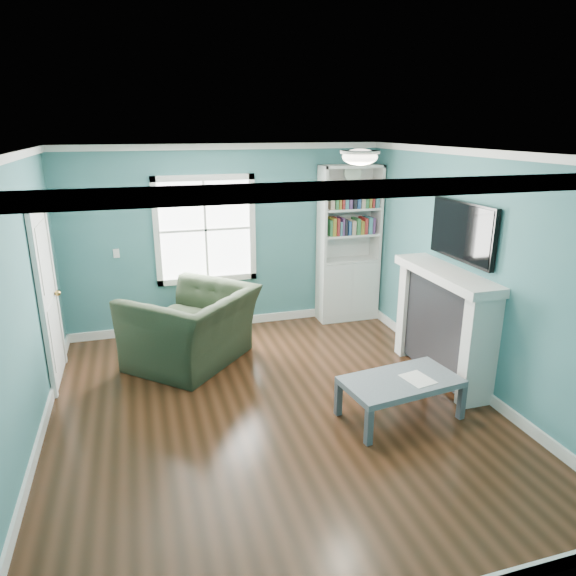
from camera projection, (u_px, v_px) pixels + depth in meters
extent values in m
plane|color=black|center=(274.00, 410.00, 5.33)|extent=(5.00, 5.00, 0.00)
plane|color=#377278|center=(227.00, 239.00, 7.23)|extent=(4.50, 0.00, 4.50)
plane|color=#377278|center=(397.00, 434.00, 2.66)|extent=(4.50, 0.00, 4.50)
plane|color=#377278|center=(16.00, 315.00, 4.33)|extent=(0.00, 5.00, 5.00)
plane|color=#377278|center=(473.00, 273.00, 5.55)|extent=(0.00, 5.00, 5.00)
plane|color=white|center=(272.00, 152.00, 4.55)|extent=(5.00, 5.00, 0.00)
cube|color=white|center=(230.00, 321.00, 7.59)|extent=(4.50, 0.03, 0.12)
cube|color=white|center=(39.00, 441.00, 4.71)|extent=(0.03, 5.00, 0.12)
cube|color=white|center=(461.00, 376.00, 5.92)|extent=(0.03, 5.00, 0.12)
cube|color=white|center=(224.00, 147.00, 6.83)|extent=(4.50, 0.04, 0.08)
cube|color=white|center=(413.00, 188.00, 2.29)|extent=(4.50, 0.04, 0.08)
cube|color=white|center=(485.00, 153.00, 5.17)|extent=(0.04, 5.00, 0.08)
cube|color=white|center=(205.00, 230.00, 7.09)|extent=(1.24, 0.01, 1.34)
cube|color=white|center=(157.00, 233.00, 6.90)|extent=(0.08, 0.06, 1.50)
cube|color=white|center=(252.00, 227.00, 7.26)|extent=(0.08, 0.06, 1.50)
cube|color=white|center=(208.00, 279.00, 7.29)|extent=(1.40, 0.06, 0.08)
cube|color=white|center=(203.00, 178.00, 6.87)|extent=(1.40, 0.06, 0.08)
cube|color=white|center=(206.00, 230.00, 7.08)|extent=(1.24, 0.03, 0.03)
cube|color=white|center=(206.00, 230.00, 7.08)|extent=(0.03, 0.03, 1.34)
cube|color=silver|center=(347.00, 290.00, 7.78)|extent=(0.90, 0.35, 0.90)
cube|color=silver|center=(322.00, 216.00, 7.31)|extent=(0.04, 0.35, 1.40)
cube|color=silver|center=(377.00, 213.00, 7.54)|extent=(0.04, 0.35, 1.40)
cube|color=silver|center=(345.00, 213.00, 7.58)|extent=(0.90, 0.02, 1.40)
cube|color=silver|center=(352.00, 166.00, 7.22)|extent=(0.90, 0.35, 0.04)
cube|color=silver|center=(348.00, 260.00, 7.63)|extent=(0.84, 0.33, 0.03)
cube|color=silver|center=(349.00, 235.00, 7.52)|extent=(0.84, 0.33, 0.03)
cube|color=silver|center=(350.00, 209.00, 7.40)|extent=(0.84, 0.33, 0.03)
cube|color=silver|center=(351.00, 183.00, 7.29)|extent=(0.84, 0.33, 0.03)
cube|color=#33723F|center=(350.00, 226.00, 7.46)|extent=(0.70, 0.25, 0.22)
cube|color=olive|center=(351.00, 200.00, 7.35)|extent=(0.70, 0.25, 0.22)
cylinder|color=beige|center=(353.00, 173.00, 7.21)|extent=(0.26, 0.06, 0.26)
cube|color=black|center=(444.00, 328.00, 5.90)|extent=(0.30, 1.20, 1.10)
cube|color=black|center=(441.00, 344.00, 5.96)|extent=(0.22, 0.65, 0.70)
cube|color=silver|center=(479.00, 352.00, 5.28)|extent=(0.36, 0.16, 1.20)
cube|color=silver|center=(413.00, 309.00, 6.51)|extent=(0.36, 0.16, 1.20)
cube|color=silver|center=(446.00, 274.00, 5.70)|extent=(0.44, 1.58, 0.10)
cube|color=black|center=(463.00, 231.00, 5.59)|extent=(0.06, 1.10, 0.65)
cube|color=silver|center=(47.00, 295.00, 5.70)|extent=(0.04, 0.80, 2.05)
cube|color=white|center=(42.00, 308.00, 5.29)|extent=(0.05, 0.08, 2.13)
cube|color=white|center=(54.00, 284.00, 6.11)|extent=(0.05, 0.08, 2.13)
cube|color=white|center=(34.00, 199.00, 5.38)|extent=(0.05, 0.98, 0.08)
sphere|color=#BF8C3F|center=(58.00, 293.00, 6.01)|extent=(0.07, 0.07, 0.07)
ellipsoid|color=white|center=(360.00, 157.00, 4.90)|extent=(0.34, 0.34, 0.15)
cylinder|color=white|center=(360.00, 152.00, 4.89)|extent=(0.38, 0.38, 0.03)
cube|color=white|center=(116.00, 253.00, 6.83)|extent=(0.08, 0.01, 0.12)
imported|color=black|center=(191.00, 315.00, 6.26)|extent=(1.63, 1.66, 1.23)
cube|color=#474E55|center=(369.00, 427.00, 4.71)|extent=(0.07, 0.07, 0.36)
cube|color=#474E55|center=(461.00, 402.00, 5.14)|extent=(0.07, 0.07, 0.36)
cube|color=#474E55|center=(338.00, 399.00, 5.21)|extent=(0.07, 0.07, 0.36)
cube|color=#474E55|center=(425.00, 378.00, 5.63)|extent=(0.07, 0.07, 0.36)
cube|color=#515E69|center=(401.00, 382.00, 5.11)|extent=(1.23, 0.78, 0.06)
cube|color=white|center=(418.00, 379.00, 5.09)|extent=(0.30, 0.36, 0.00)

